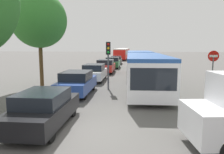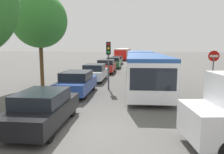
{
  "view_description": "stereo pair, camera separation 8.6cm",
  "coord_description": "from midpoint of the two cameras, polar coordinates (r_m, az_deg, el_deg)",
  "views": [
    {
      "loc": [
        1.84,
        -7.58,
        3.16
      ],
      "look_at": [
        0.2,
        5.77,
        1.2
      ],
      "focal_mm": 35.0,
      "sensor_mm": 36.0,
      "label": 1
    },
    {
      "loc": [
        1.92,
        -7.57,
        3.16
      ],
      "look_at": [
        0.2,
        5.77,
        1.2
      ],
      "focal_mm": 35.0,
      "sensor_mm": 36.0,
      "label": 2
    }
  ],
  "objects": [
    {
      "name": "queued_car_red",
      "position": [
        25.23,
        -1.78,
        2.86
      ],
      "size": [
        1.97,
        4.45,
        1.53
      ],
      "rotation": [
        0.0,
        0.0,
        1.59
      ],
      "color": "#B21E19",
      "rests_on": "ground"
    },
    {
      "name": "queued_car_graphite",
      "position": [
        37.02,
        1.1,
        4.47
      ],
      "size": [
        1.76,
        3.97,
        1.37
      ],
      "rotation": [
        0.0,
        0.0,
        1.59
      ],
      "color": "#47474C",
      "rests_on": "ground"
    },
    {
      "name": "queued_car_blue",
      "position": [
        14.3,
        -9.34,
        -1.47
      ],
      "size": [
        1.94,
        4.38,
        1.51
      ],
      "rotation": [
        0.0,
        0.0,
        1.59
      ],
      "color": "#284799",
      "rests_on": "ground"
    },
    {
      "name": "no_entry_sign",
      "position": [
        15.63,
        24.71,
        2.82
      ],
      "size": [
        0.7,
        0.08,
        2.82
      ],
      "rotation": [
        0.0,
        0.0,
        -1.57
      ],
      "color": "#56595E",
      "rests_on": "ground"
    },
    {
      "name": "traffic_light",
      "position": [
        15.64,
        -1.15,
        5.87
      ],
      "size": [
        0.36,
        0.38,
        3.4
      ],
      "rotation": [
        0.0,
        0.0,
        -1.4
      ],
      "color": "#56595E",
      "rests_on": "ground"
    },
    {
      "name": "articulated_bus",
      "position": [
        18.92,
        7.8,
        3.03
      ],
      "size": [
        3.36,
        17.03,
        2.51
      ],
      "rotation": [
        0.0,
        0.0,
        -1.52
      ],
      "color": "silver",
      "rests_on": "ground"
    },
    {
      "name": "queued_car_green",
      "position": [
        30.69,
        0.11,
        3.82
      ],
      "size": [
        1.95,
        4.4,
        1.52
      ],
      "rotation": [
        0.0,
        0.0,
        1.59
      ],
      "color": "#236638",
      "rests_on": "ground"
    },
    {
      "name": "city_bus_rear",
      "position": [
        49.88,
        2.61,
        6.27
      ],
      "size": [
        2.82,
        11.37,
        2.43
      ],
      "rotation": [
        0.0,
        0.0,
        1.54
      ],
      "color": "red",
      "rests_on": "ground"
    },
    {
      "name": "ground_plane",
      "position": [
        8.42,
        -6.64,
        -13.82
      ],
      "size": [
        200.0,
        200.0,
        0.0
      ],
      "primitive_type": "plane",
      "color": "#565451"
    },
    {
      "name": "queued_car_white",
      "position": [
        19.64,
        -4.79,
        1.23
      ],
      "size": [
        1.92,
        4.34,
        1.49
      ],
      "rotation": [
        0.0,
        0.0,
        1.59
      ],
      "color": "white",
      "rests_on": "ground"
    },
    {
      "name": "queued_car_black",
      "position": [
        8.93,
        -17.64,
        -7.92
      ],
      "size": [
        1.84,
        4.16,
        1.43
      ],
      "rotation": [
        0.0,
        0.0,
        1.59
      ],
      "color": "black",
      "rests_on": "ground"
    },
    {
      "name": "tree_left_mid",
      "position": [
        17.93,
        -18.39,
        13.57
      ],
      "size": [
        4.17,
        4.17,
        7.15
      ],
      "color": "#51381E",
      "rests_on": "ground"
    }
  ]
}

